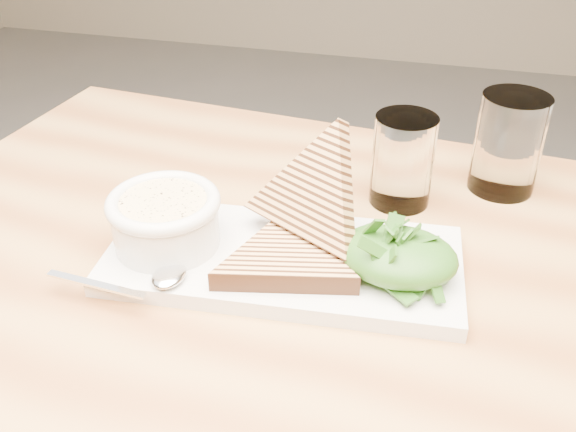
% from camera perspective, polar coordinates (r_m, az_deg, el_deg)
% --- Properties ---
extents(table_top, '(1.31, 0.94, 0.04)m').
position_cam_1_polar(table_top, '(0.60, 10.58, -12.25)').
color(table_top, '#B27E43').
rests_on(table_top, ground).
extents(table_leg_bl, '(0.06, 0.06, 0.72)m').
position_cam_1_polar(table_leg_bl, '(1.26, -16.33, -7.91)').
color(table_leg_bl, '#B27E43').
rests_on(table_leg_bl, ground).
extents(platter, '(0.37, 0.19, 0.02)m').
position_cam_1_polar(platter, '(0.66, -0.44, -3.96)').
color(platter, silver).
rests_on(platter, table_top).
extents(soup_bowl, '(0.11, 0.11, 0.04)m').
position_cam_1_polar(soup_bowl, '(0.67, -10.79, -0.87)').
color(soup_bowl, silver).
rests_on(soup_bowl, platter).
extents(soup, '(0.09, 0.09, 0.01)m').
position_cam_1_polar(soup, '(0.65, -11.02, 1.06)').
color(soup, '#F2D090').
rests_on(soup, soup_bowl).
extents(bowl_rim, '(0.12, 0.12, 0.01)m').
position_cam_1_polar(bowl_rim, '(0.65, -11.04, 1.21)').
color(bowl_rim, silver).
rests_on(bowl_rim, soup_bowl).
extents(sandwich_flat, '(0.19, 0.19, 0.02)m').
position_cam_1_polar(sandwich_flat, '(0.63, -0.19, -3.81)').
color(sandwich_flat, tan).
rests_on(sandwich_flat, platter).
extents(sandwich_lean, '(0.22, 0.22, 0.18)m').
position_cam_1_polar(sandwich_lean, '(0.64, 2.19, 1.78)').
color(sandwich_lean, tan).
rests_on(sandwich_lean, sandwich_flat).
extents(salad_base, '(0.11, 0.09, 0.04)m').
position_cam_1_polar(salad_base, '(0.62, 9.85, -3.57)').
color(salad_base, '#174216').
rests_on(salad_base, platter).
extents(arugula_pile, '(0.11, 0.10, 0.05)m').
position_cam_1_polar(arugula_pile, '(0.62, 9.90, -3.16)').
color(arugula_pile, '#3C731C').
rests_on(arugula_pile, platter).
extents(spoon_bowl, '(0.03, 0.04, 0.01)m').
position_cam_1_polar(spoon_bowl, '(0.62, -10.52, -5.22)').
color(spoon_bowl, silver).
rests_on(spoon_bowl, platter).
extents(spoon_handle, '(0.10, 0.02, 0.00)m').
position_cam_1_polar(spoon_handle, '(0.63, -16.72, -5.83)').
color(spoon_handle, silver).
rests_on(spoon_handle, platter).
extents(glass_near, '(0.07, 0.07, 0.11)m').
position_cam_1_polar(glass_near, '(0.75, 10.17, 4.87)').
color(glass_near, white).
rests_on(glass_near, table_top).
extents(glass_far, '(0.08, 0.08, 0.12)m').
position_cam_1_polar(glass_far, '(0.81, 18.99, 6.09)').
color(glass_far, white).
rests_on(glass_far, table_top).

